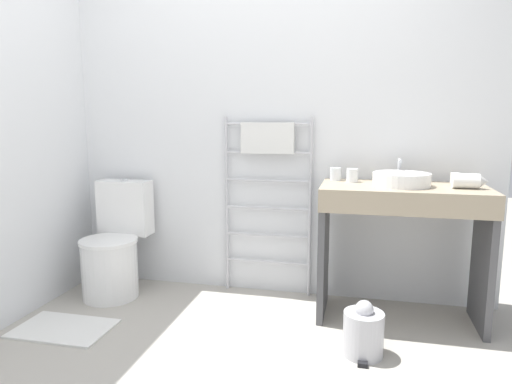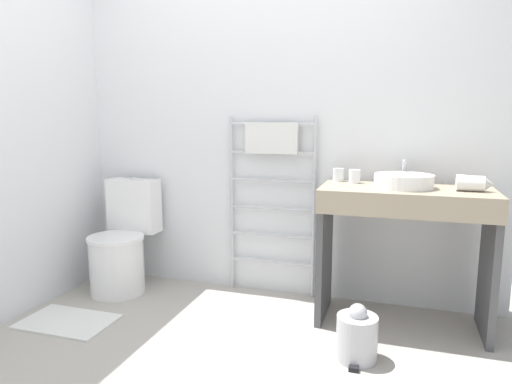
% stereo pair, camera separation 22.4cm
% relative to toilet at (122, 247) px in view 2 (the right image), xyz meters
% --- Properties ---
extents(wall_back, '(3.08, 0.12, 2.51)m').
position_rel_toilet_xyz_m(wall_back, '(1.05, 0.37, 0.93)').
color(wall_back, silver).
rests_on(wall_back, ground_plane).
extents(wall_side, '(0.12, 2.02, 2.51)m').
position_rel_toilet_xyz_m(wall_side, '(-0.43, -0.37, 0.93)').
color(wall_side, silver).
rests_on(wall_side, ground_plane).
extents(toilet, '(0.40, 0.53, 0.80)m').
position_rel_toilet_xyz_m(toilet, '(0.00, 0.00, 0.00)').
color(toilet, white).
rests_on(toilet, ground_plane).
extents(towel_radiator, '(0.62, 0.06, 1.26)m').
position_rel_toilet_xyz_m(towel_radiator, '(1.05, 0.26, 0.57)').
color(towel_radiator, silver).
rests_on(towel_radiator, ground_plane).
extents(vanity_counter, '(0.98, 0.50, 0.84)m').
position_rel_toilet_xyz_m(vanity_counter, '(1.94, 0.00, 0.26)').
color(vanity_counter, gray).
rests_on(vanity_counter, ground_plane).
extents(sink_basin, '(0.34, 0.34, 0.08)m').
position_rel_toilet_xyz_m(sink_basin, '(1.92, 0.02, 0.57)').
color(sink_basin, white).
rests_on(sink_basin, vanity_counter).
extents(faucet, '(0.02, 0.10, 0.15)m').
position_rel_toilet_xyz_m(faucet, '(1.92, 0.20, 0.62)').
color(faucet, silver).
rests_on(faucet, vanity_counter).
extents(cup_near_wall, '(0.07, 0.07, 0.08)m').
position_rel_toilet_xyz_m(cup_near_wall, '(1.52, 0.17, 0.57)').
color(cup_near_wall, white).
rests_on(cup_near_wall, vanity_counter).
extents(cup_near_edge, '(0.07, 0.07, 0.08)m').
position_rel_toilet_xyz_m(cup_near_edge, '(1.63, 0.12, 0.57)').
color(cup_near_edge, white).
rests_on(cup_near_edge, vanity_counter).
extents(hair_dryer, '(0.19, 0.19, 0.09)m').
position_rel_toilet_xyz_m(hair_dryer, '(2.28, 0.01, 0.57)').
color(hair_dryer, white).
rests_on(hair_dryer, vanity_counter).
extents(trash_bin, '(0.21, 0.25, 0.30)m').
position_rel_toilet_xyz_m(trash_bin, '(1.73, -0.49, -0.19)').
color(trash_bin, '#B7B7BC').
rests_on(trash_bin, ground_plane).
extents(bath_mat, '(0.56, 0.36, 0.01)m').
position_rel_toilet_xyz_m(bath_mat, '(-0.01, -0.59, -0.31)').
color(bath_mat, silver).
rests_on(bath_mat, ground_plane).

